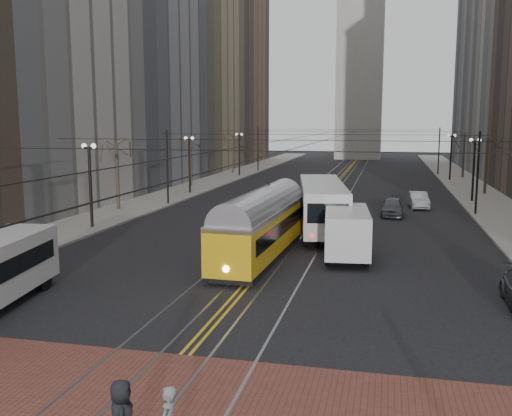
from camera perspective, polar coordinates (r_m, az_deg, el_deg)
The scene contains 16 objects.
ground at distance 19.54m, azimuth -6.10°, elevation -13.31°, with size 260.00×260.00×0.00m, color black.
sidewalk_left at distance 65.97m, azimuth -5.65°, elevation 2.23°, with size 5.00×140.00×0.15m, color gray.
sidewalk_right at distance 63.17m, azimuth 21.11°, elevation 1.42°, with size 5.00×140.00×0.15m, color gray.
crosswalk_band at distance 16.15m, azimuth -10.99°, elevation -18.29°, with size 25.00×6.00×0.01m, color brown.
streetcar_rails at distance 62.83m, azimuth 7.44°, elevation 1.82°, with size 4.80×130.00×0.02m, color gray.
centre_lines at distance 62.83m, azimuth 7.44°, elevation 1.82°, with size 0.42×130.00×0.01m, color gold.
building_left_mid at distance 71.23m, azimuth -13.95°, elevation 16.14°, with size 16.00×20.00×34.00m, color slate.
building_left_far at distance 108.58m, azimuth -4.09°, elevation 15.24°, with size 16.00×20.00×40.00m, color brown.
lamp_posts at distance 46.47m, azimuth 5.52°, elevation 2.98°, with size 27.60×57.20×5.60m.
street_trees at distance 52.90m, azimuth 6.45°, elevation 3.64°, with size 31.68×53.28×5.60m.
trolley_wires at distance 52.41m, azimuth 6.41°, elevation 4.66°, with size 25.96×120.00×6.60m.
streetcar at distance 30.85m, azimuth 0.57°, elevation -2.30°, with size 2.30×12.37×2.92m, color gold.
rear_bus at distance 38.66m, azimuth 6.60°, elevation 0.11°, with size 2.73×12.55×3.27m, color silver.
cargo_van at distance 31.11m, azimuth 9.05°, elevation -2.60°, with size 2.28×5.92×2.62m, color silver.
sedan_grey at distance 46.02m, azimuth 13.45°, elevation 0.12°, with size 1.70×4.23×1.44m, color #3F4247.
sedan_silver at distance 50.91m, azimuth 15.93°, elevation 0.78°, with size 1.45×4.16×1.37m, color #929499.
Camera 1 is at (6.04, -17.12, 7.25)m, focal length 40.00 mm.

